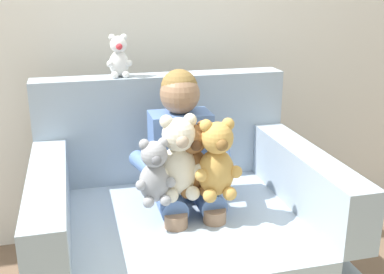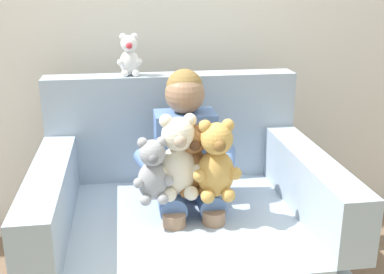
{
  "view_description": "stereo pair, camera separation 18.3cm",
  "coord_description": "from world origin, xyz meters",
  "px_view_note": "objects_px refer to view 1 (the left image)",
  "views": [
    {
      "loc": [
        -0.41,
        -1.74,
        1.37
      ],
      "look_at": [
        0.03,
        -0.05,
        0.8
      ],
      "focal_mm": 44.13,
      "sensor_mm": 36.0,
      "label": 1
    },
    {
      "loc": [
        -0.23,
        -1.77,
        1.37
      ],
      "look_at": [
        0.03,
        -0.05,
        0.8
      ],
      "focal_mm": 44.13,
      "sensor_mm": 36.0,
      "label": 2
    }
  ],
  "objects_px": {
    "plush_grey": "(155,173)",
    "plush_honey": "(217,161)",
    "seated_child": "(184,158)",
    "plush_cream": "(179,159)",
    "plush_brown": "(193,160)",
    "armchair": "(180,238)",
    "plush_white_on_backrest": "(119,57)"
  },
  "relations": [
    {
      "from": "armchair",
      "to": "plush_brown",
      "type": "bearing_deg",
      "value": -66.39
    },
    {
      "from": "plush_white_on_backrest",
      "to": "seated_child",
      "type": "bearing_deg",
      "value": -46.69
    },
    {
      "from": "plush_grey",
      "to": "plush_honey",
      "type": "bearing_deg",
      "value": -0.05
    },
    {
      "from": "seated_child",
      "to": "plush_brown",
      "type": "xyz_separation_m",
      "value": [
        0.01,
        -0.13,
        0.04
      ]
    },
    {
      "from": "armchair",
      "to": "seated_child",
      "type": "height_order",
      "value": "seated_child"
    },
    {
      "from": "plush_grey",
      "to": "plush_brown",
      "type": "distance_m",
      "value": 0.17
    },
    {
      "from": "seated_child",
      "to": "plush_grey",
      "type": "height_order",
      "value": "seated_child"
    },
    {
      "from": "armchair",
      "to": "plush_brown",
      "type": "distance_m",
      "value": 0.4
    },
    {
      "from": "armchair",
      "to": "plush_honey",
      "type": "relative_size",
      "value": 3.69
    },
    {
      "from": "armchair",
      "to": "plush_cream",
      "type": "bearing_deg",
      "value": -104.64
    },
    {
      "from": "plush_brown",
      "to": "plush_white_on_backrest",
      "type": "height_order",
      "value": "plush_white_on_backrest"
    },
    {
      "from": "plush_cream",
      "to": "plush_white_on_backrest",
      "type": "relative_size",
      "value": 1.74
    },
    {
      "from": "armchair",
      "to": "plush_brown",
      "type": "relative_size",
      "value": 3.94
    },
    {
      "from": "plush_honey",
      "to": "armchair",
      "type": "bearing_deg",
      "value": 152.39
    },
    {
      "from": "plush_grey",
      "to": "plush_brown",
      "type": "relative_size",
      "value": 0.87
    },
    {
      "from": "armchair",
      "to": "plush_cream",
      "type": "xyz_separation_m",
      "value": [
        -0.02,
        -0.1,
        0.41
      ]
    },
    {
      "from": "plush_cream",
      "to": "plush_brown",
      "type": "height_order",
      "value": "plush_cream"
    },
    {
      "from": "plush_brown",
      "to": "plush_cream",
      "type": "bearing_deg",
      "value": -154.62
    },
    {
      "from": "plush_honey",
      "to": "plush_brown",
      "type": "relative_size",
      "value": 1.07
    },
    {
      "from": "seated_child",
      "to": "plush_grey",
      "type": "relative_size",
      "value": 3.15
    },
    {
      "from": "plush_cream",
      "to": "plush_honey",
      "type": "relative_size",
      "value": 1.05
    },
    {
      "from": "plush_white_on_backrest",
      "to": "plush_brown",
      "type": "bearing_deg",
      "value": -54.02
    },
    {
      "from": "armchair",
      "to": "plush_honey",
      "type": "distance_m",
      "value": 0.44
    },
    {
      "from": "seated_child",
      "to": "plush_brown",
      "type": "distance_m",
      "value": 0.13
    },
    {
      "from": "plush_brown",
      "to": "armchair",
      "type": "bearing_deg",
      "value": 123.95
    },
    {
      "from": "plush_cream",
      "to": "plush_white_on_backrest",
      "type": "xyz_separation_m",
      "value": [
        -0.17,
        0.48,
        0.33
      ]
    },
    {
      "from": "plush_grey",
      "to": "plush_honey",
      "type": "distance_m",
      "value": 0.25
    },
    {
      "from": "armchair",
      "to": "plush_cream",
      "type": "distance_m",
      "value": 0.42
    },
    {
      "from": "seated_child",
      "to": "plush_white_on_backrest",
      "type": "height_order",
      "value": "plush_white_on_backrest"
    },
    {
      "from": "seated_child",
      "to": "plush_honey",
      "type": "distance_m",
      "value": 0.21
    },
    {
      "from": "plush_honey",
      "to": "plush_white_on_backrest",
      "type": "height_order",
      "value": "plush_white_on_backrest"
    },
    {
      "from": "seated_child",
      "to": "plush_brown",
      "type": "height_order",
      "value": "seated_child"
    }
  ]
}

